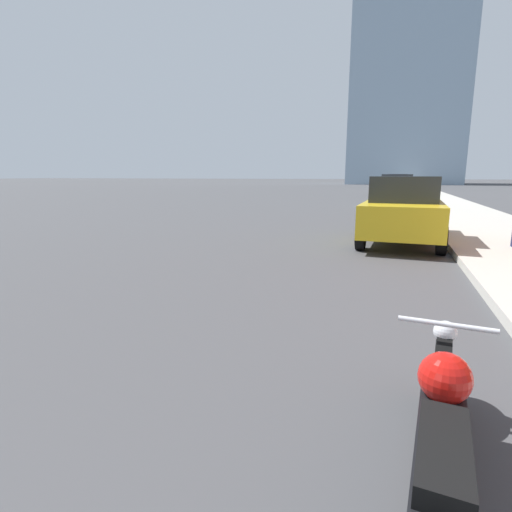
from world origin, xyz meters
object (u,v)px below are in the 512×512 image
at_px(parked_car_white, 396,192).
at_px(parked_car_silver, 393,183).
at_px(parked_car_yellow, 403,210).
at_px(parked_car_black, 397,185).
at_px(motorcycle, 441,439).

relative_size(parked_car_white, parked_car_silver, 0.91).
relative_size(parked_car_yellow, parked_car_silver, 0.95).
xyz_separation_m(parked_car_white, parked_car_black, (0.14, 13.09, 0.03)).
xyz_separation_m(motorcycle, parked_car_white, (-0.11, 20.42, 0.50)).
height_order(parked_car_black, parked_car_silver, parked_car_black).
relative_size(motorcycle, parked_car_silver, 0.56).
distance_m(parked_car_yellow, parked_car_white, 11.88).
relative_size(motorcycle, parked_car_black, 0.54).
bearing_deg(parked_car_black, motorcycle, -94.81).
bearing_deg(parked_car_black, parked_car_yellow, -94.90).
xyz_separation_m(parked_car_white, parked_car_silver, (-0.16, 25.46, -0.02)).
height_order(parked_car_white, parked_car_black, parked_car_black).
height_order(parked_car_yellow, parked_car_black, parked_car_black).
distance_m(parked_car_yellow, parked_car_silver, 37.33).
bearing_deg(parked_car_black, parked_car_silver, 86.67).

